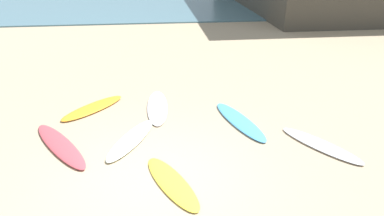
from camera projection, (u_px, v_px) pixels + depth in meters
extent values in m
plane|color=tan|center=(155.00, 178.00, 6.82)|extent=(120.00, 120.00, 0.00)
ellipsoid|color=orange|center=(93.00, 108.00, 9.70)|extent=(1.85, 1.93, 0.09)
ellipsoid|color=white|center=(157.00, 107.00, 9.76)|extent=(0.62, 2.35, 0.07)
ellipsoid|color=yellow|center=(172.00, 182.00, 6.64)|extent=(1.26, 1.99, 0.06)
ellipsoid|color=silver|center=(320.00, 145.00, 7.89)|extent=(1.53, 2.02, 0.08)
ellipsoid|color=silver|center=(131.00, 139.00, 8.11)|extent=(1.38, 2.09, 0.09)
ellipsoid|color=#4DA2E3|center=(240.00, 121.00, 8.97)|extent=(1.18, 2.45, 0.08)
ellipsoid|color=#D14851|center=(60.00, 145.00, 7.87)|extent=(1.84, 2.40, 0.09)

